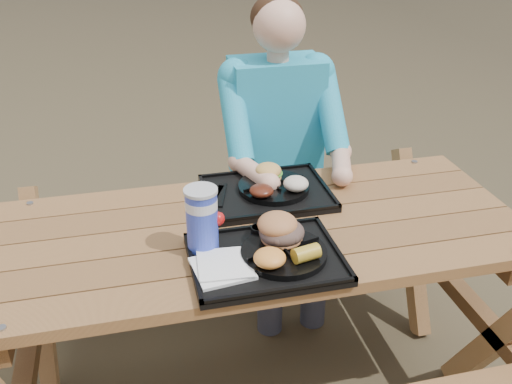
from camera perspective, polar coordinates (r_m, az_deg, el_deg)
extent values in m
cube|color=black|center=(1.72, 0.97, -6.81)|extent=(0.45, 0.35, 0.02)
cube|color=black|center=(2.08, 1.05, -0.20)|extent=(0.45, 0.35, 0.02)
cylinder|color=black|center=(1.72, 2.80, -6.10)|extent=(0.26, 0.26, 0.02)
cylinder|color=black|center=(2.09, 1.78, 0.50)|extent=(0.26, 0.26, 0.02)
cube|color=white|center=(1.66, -3.41, -7.52)|extent=(0.18, 0.18, 0.02)
cylinder|color=#1930BF|center=(1.72, -5.42, -2.86)|extent=(0.10, 0.10, 0.19)
cylinder|color=black|center=(1.81, 0.28, -3.92)|extent=(0.05, 0.05, 0.03)
cylinder|color=gold|center=(1.81, 1.71, -3.90)|extent=(0.05, 0.05, 0.03)
ellipsoid|color=#FFA643|center=(1.64, 1.38, -6.60)|extent=(0.09, 0.09, 0.05)
cube|color=black|center=(2.05, -3.55, -0.30)|extent=(0.08, 0.18, 0.01)
ellipsoid|color=#541E10|center=(2.00, 0.55, 0.13)|extent=(0.09, 0.09, 0.04)
ellipsoid|color=silver|center=(2.04, 4.02, 0.85)|extent=(0.09, 0.09, 0.05)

